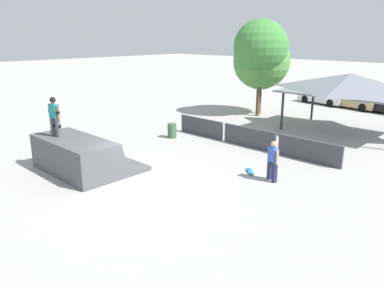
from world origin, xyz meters
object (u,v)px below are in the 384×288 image
object	(u,v)px
skateboard_on_deck	(54,132)
parked_car_white	(323,97)
skater_on_deck	(54,114)
bystander_walking	(273,159)
tree_far_back	(261,47)
trash_bin	(172,131)
skateboard_on_ground	(250,171)
parked_car_tan	(354,101)
tree_beside_pavilion	(261,61)

from	to	relation	value
skateboard_on_deck	parked_car_white	xyz separation A→B (m)	(1.59, 24.03, -0.97)
skater_on_deck	bystander_walking	xyz separation A→B (m)	(7.66, 5.36, -1.58)
tree_far_back	trash_bin	size ratio (longest dim) A/B	8.16
trash_bin	parked_car_white	bearing A→B (deg)	85.86
skateboard_on_ground	bystander_walking	bearing A→B (deg)	-145.79
skateboard_on_ground	tree_far_back	distance (m)	13.26
skateboard_on_ground	trash_bin	size ratio (longest dim) A/B	0.84
skateboard_on_ground	skater_on_deck	bearing A→B (deg)	82.72
skater_on_deck	bystander_walking	distance (m)	9.49
parked_car_white	skateboard_on_deck	bearing A→B (deg)	-82.92
parked_car_white	trash_bin	bearing A→B (deg)	-83.29
trash_bin	parked_car_tan	bearing A→B (deg)	76.48
bystander_walking	parked_car_tan	world-z (taller)	bystander_walking
tree_far_back	parked_car_tan	world-z (taller)	tree_far_back
skateboard_on_deck	skateboard_on_ground	world-z (taller)	skateboard_on_deck
skateboard_on_deck	parked_car_tan	world-z (taller)	skateboard_on_deck
skateboard_on_deck	parked_car_tan	bearing A→B (deg)	96.23
skater_on_deck	skateboard_on_ground	distance (m)	8.85
tree_beside_pavilion	parked_car_white	world-z (taller)	tree_beside_pavilion
skateboard_on_deck	bystander_walking	distance (m)	9.77
skater_on_deck	tree_far_back	bearing A→B (deg)	83.26
tree_far_back	parked_car_white	xyz separation A→B (m)	(1.20, 8.34, -4.37)
skateboard_on_ground	tree_far_back	bearing A→B (deg)	-15.08
skater_on_deck	parked_car_white	size ratio (longest dim) A/B	0.39
tree_far_back	skater_on_deck	bearing A→B (deg)	-89.25
bystander_walking	parked_car_white	world-z (taller)	bystander_walking
bystander_walking	parked_car_tan	bearing A→B (deg)	-54.40
skateboard_on_deck	tree_beside_pavilion	world-z (taller)	tree_beside_pavilion
tree_beside_pavilion	trash_bin	size ratio (longest dim) A/B	7.14
skateboard_on_ground	trash_bin	bearing A→B (deg)	28.38
skateboard_on_deck	skateboard_on_ground	xyz separation A→B (m)	(7.06, 5.34, -1.52)
skateboard_on_deck	parked_car_white	distance (m)	24.10
bystander_walking	parked_car_white	distance (m)	20.01
skateboard_on_ground	parked_car_tan	size ratio (longest dim) A/B	0.16
skateboard_on_ground	tree_beside_pavilion	world-z (taller)	tree_beside_pavilion
skater_on_deck	parked_car_tan	size ratio (longest dim) A/B	0.40
trash_bin	skateboard_on_deck	bearing A→B (deg)	-92.88
trash_bin	parked_car_tan	size ratio (longest dim) A/B	0.19
tree_far_back	trash_bin	distance (m)	9.83
tree_beside_pavilion	tree_far_back	size ratio (longest dim) A/B	0.87
skater_on_deck	bystander_walking	bearing A→B (deg)	27.49
trash_bin	skater_on_deck	bearing A→B (deg)	-88.01
tree_beside_pavilion	parked_car_white	distance (m)	8.39
skateboard_on_ground	parked_car_white	size ratio (longest dim) A/B	0.16
tree_far_back	skateboard_on_deck	bearing A→B (deg)	-91.43
tree_beside_pavilion	skateboard_on_deck	bearing A→B (deg)	-89.93
tree_beside_pavilion	skateboard_on_ground	bearing A→B (deg)	-57.64
bystander_walking	parked_car_tan	xyz separation A→B (m)	(-3.88, 18.60, -0.34)
trash_bin	parked_car_white	size ratio (longest dim) A/B	0.19
skater_on_deck	trash_bin	size ratio (longest dim) A/B	2.05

